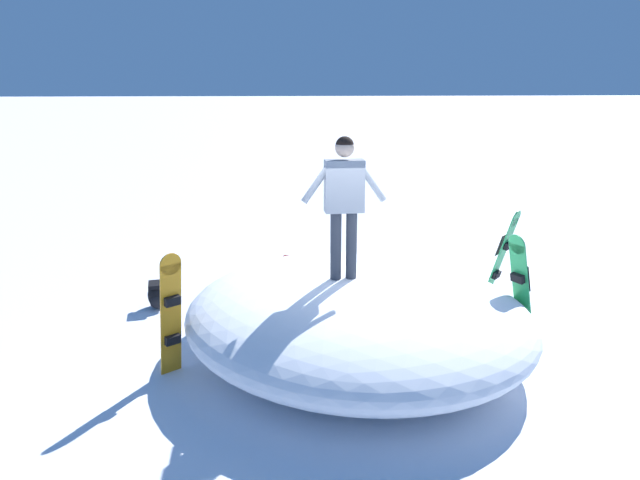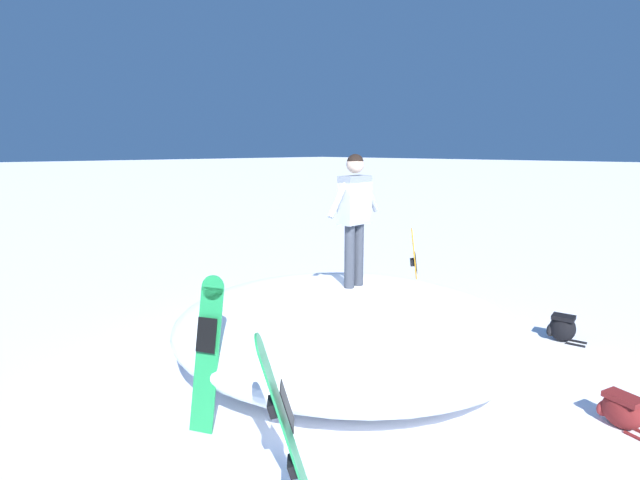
{
  "view_description": "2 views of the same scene",
  "coord_description": "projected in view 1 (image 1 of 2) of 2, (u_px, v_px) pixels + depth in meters",
  "views": [
    {
      "loc": [
        -1.28,
        -7.44,
        3.55
      ],
      "look_at": [
        -0.81,
        -0.67,
        1.7
      ],
      "focal_mm": 33.48,
      "sensor_mm": 36.0,
      "label": 1
    },
    {
      "loc": [
        4.64,
        4.26,
        2.95
      ],
      "look_at": [
        0.12,
        -0.27,
        1.78
      ],
      "focal_mm": 28.35,
      "sensor_mm": 36.0,
      "label": 2
    }
  ],
  "objects": [
    {
      "name": "snowboard_tertiary_upright",
      "position": [
        171.0,
        313.0,
        7.17
      ],
      "size": [
        0.35,
        0.33,
        1.59
      ],
      "color": "orange",
      "rests_on": "ground"
    },
    {
      "name": "snowboard_primary_upright",
      "position": [
        521.0,
        290.0,
        7.93
      ],
      "size": [
        0.49,
        0.42,
        1.61
      ],
      "color": "#1E8C47",
      "rests_on": "ground"
    },
    {
      "name": "snow_mound",
      "position": [
        357.0,
        314.0,
        7.88
      ],
      "size": [
        6.01,
        6.2,
        1.06
      ],
      "primitive_type": "ellipsoid",
      "rotation": [
        0.0,
        0.0,
        1.99
      ],
      "color": "white",
      "rests_on": "ground"
    },
    {
      "name": "backpack_near",
      "position": [
        157.0,
        295.0,
        9.49
      ],
      "size": [
        0.36,
        0.6,
        0.42
      ],
      "color": "black",
      "rests_on": "ground"
    },
    {
      "name": "backpack_far",
      "position": [
        288.0,
        267.0,
        10.95
      ],
      "size": [
        0.39,
        0.67,
        0.37
      ],
      "color": "maroon",
      "rests_on": "ground"
    },
    {
      "name": "snowboard_secondary_upright",
      "position": [
        502.0,
        255.0,
        9.57
      ],
      "size": [
        0.53,
        0.52,
        1.57
      ],
      "color": "#1E8C47",
      "rests_on": "ground"
    },
    {
      "name": "snowboarder_standing",
      "position": [
        344.0,
        194.0,
        7.39
      ],
      "size": [
        1.08,
        0.25,
        1.81
      ],
      "color": "#333842",
      "rests_on": "snow_mound"
    },
    {
      "name": "ground",
      "position": [
        375.0,
        346.0,
        8.18
      ],
      "size": [
        240.0,
        240.0,
        0.0
      ],
      "primitive_type": "plane",
      "color": "white"
    }
  ]
}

